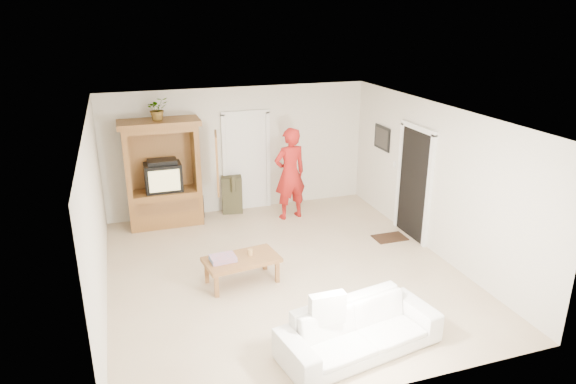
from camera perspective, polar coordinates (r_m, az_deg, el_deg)
name	(u,v)px	position (r m, az deg, el deg)	size (l,w,h in m)	color
floor	(283,271)	(8.52, -0.51, -8.80)	(6.00, 6.00, 0.00)	tan
ceiling	(283,114)	(7.63, -0.57, 8.63)	(6.00, 6.00, 0.00)	white
wall_back	(239,150)	(10.75, -5.49, 4.68)	(5.50, 5.50, 0.00)	silver
wall_front	(372,292)	(5.47, 9.37, -10.91)	(5.50, 5.50, 0.00)	silver
wall_left	(96,219)	(7.66, -20.54, -2.79)	(6.00, 6.00, 0.00)	silver
wall_right	(435,180)	(9.16, 16.05, 1.33)	(6.00, 6.00, 0.00)	silver
armoire	(165,180)	(10.31, -13.54, 1.29)	(1.82, 1.14, 2.10)	brown
door_back	(246,163)	(10.83, -4.63, 3.28)	(0.85, 0.05, 2.04)	white
doorway_right	(414,185)	(9.71, 13.82, 0.81)	(0.05, 0.90, 2.04)	black
framed_picture	(382,138)	(10.63, 10.43, 5.94)	(0.03, 0.60, 0.48)	black
doormat	(390,238)	(9.86, 11.25, -4.99)	(0.60, 0.40, 0.02)	#382316
plant	(157,109)	(9.94, -14.30, 8.95)	(0.39, 0.34, 0.43)	#4C7238
man	(290,174)	(10.31, 0.22, 2.05)	(0.69, 0.45, 1.88)	#A61916
sofa	(359,330)	(6.66, 7.94, -14.90)	(2.06, 0.81, 0.60)	white
coffee_table	(242,261)	(8.06, -5.18, -7.66)	(1.22, 0.77, 0.43)	olive
towel	(223,258)	(7.97, -7.24, -7.32)	(0.38, 0.28, 0.08)	#FC5455
candle	(250,252)	(8.09, -4.21, -6.69)	(0.08, 0.08, 0.10)	tan
backpack_black	(195,207)	(10.72, -10.24, -1.71)	(0.34, 0.20, 0.42)	black
backpack_olive	(232,194)	(10.83, -6.25, -0.25)	(0.42, 0.31, 0.79)	#47442B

